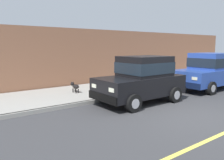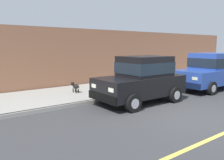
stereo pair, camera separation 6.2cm
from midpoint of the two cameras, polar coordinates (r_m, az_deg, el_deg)
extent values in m
plane|color=#38383A|center=(8.08, 17.68, -8.31)|extent=(80.00, 80.00, 0.00)
cube|color=gray|center=(10.17, 2.82, -4.08)|extent=(0.16, 64.00, 0.14)
cube|color=#99968E|center=(11.58, -2.90, -2.53)|extent=(3.60, 64.00, 0.14)
cube|color=black|center=(9.26, 6.81, -1.40)|extent=(1.75, 3.71, 0.76)
cube|color=black|center=(9.33, 8.00, 3.49)|extent=(1.53, 1.91, 0.80)
cube|color=#19232D|center=(9.34, 7.99, 3.12)|extent=(1.56, 1.95, 0.44)
cube|color=black|center=(8.17, -2.32, -4.39)|extent=(1.69, 0.21, 0.28)
cube|color=black|center=(10.62, 13.76, -1.63)|extent=(1.69, 0.21, 0.28)
cylinder|color=black|center=(7.95, 5.16, -5.81)|extent=(0.23, 0.64, 0.64)
cylinder|color=#9E9EA3|center=(7.95, 5.16, -5.81)|extent=(0.24, 0.35, 0.35)
cylinder|color=black|center=(9.25, -2.09, -3.75)|extent=(0.23, 0.64, 0.64)
cylinder|color=#9E9EA3|center=(9.25, -2.09, -3.75)|extent=(0.24, 0.35, 0.35)
cylinder|color=black|center=(9.62, 15.29, -3.57)|extent=(0.23, 0.64, 0.64)
cylinder|color=#9E9EA3|center=(9.62, 15.29, -3.57)|extent=(0.24, 0.35, 0.35)
cylinder|color=black|center=(10.72, 7.96, -2.13)|extent=(0.23, 0.64, 0.64)
cylinder|color=#9E9EA3|center=(10.72, 7.96, -2.13)|extent=(0.24, 0.35, 0.35)
cube|color=#EAEACC|center=(7.66, -0.22, -2.54)|extent=(0.28, 0.08, 0.14)
cube|color=#EAEACC|center=(8.52, -4.57, -1.45)|extent=(0.28, 0.08, 0.14)
cube|color=#28479E|center=(13.25, 23.18, 0.94)|extent=(1.82, 4.51, 0.76)
cube|color=#28479E|center=(13.27, 23.60, 4.40)|extent=(1.59, 2.11, 0.84)
cube|color=#19232D|center=(13.27, 23.58, 4.13)|extent=(1.63, 2.15, 0.46)
cube|color=#0E1837|center=(11.45, 17.56, -1.07)|extent=(1.76, 0.21, 0.28)
cylinder|color=black|center=(11.66, 23.44, -1.90)|extent=(0.22, 0.64, 0.64)
cylinder|color=#9E9EA3|center=(11.66, 23.44, -1.90)|extent=(0.24, 0.35, 0.35)
cylinder|color=black|center=(12.63, 16.36, -0.79)|extent=(0.22, 0.64, 0.64)
cylinder|color=#9E9EA3|center=(12.63, 16.36, -0.79)|extent=(0.24, 0.35, 0.35)
cylinder|color=black|center=(14.94, 22.81, 0.27)|extent=(0.22, 0.64, 0.64)
cylinder|color=#9E9EA3|center=(14.94, 22.81, 0.27)|extent=(0.24, 0.35, 0.35)
cube|color=#EAEACC|center=(11.06, 19.89, 0.36)|extent=(0.28, 0.08, 0.14)
cube|color=#EAEACC|center=(11.70, 15.34, 0.98)|extent=(0.28, 0.08, 0.14)
ellipsoid|color=black|center=(10.68, -9.29, -1.65)|extent=(0.45, 0.22, 0.20)
cylinder|color=black|center=(10.81, -9.90, -2.58)|extent=(0.05, 0.05, 0.18)
cylinder|color=black|center=(10.86, -9.35, -2.51)|extent=(0.05, 0.05, 0.18)
cylinder|color=black|center=(10.57, -9.17, -2.81)|extent=(0.05, 0.05, 0.18)
cylinder|color=black|center=(10.63, -8.61, -2.73)|extent=(0.05, 0.05, 0.18)
sphere|color=black|center=(10.92, -10.06, -0.98)|extent=(0.17, 0.17, 0.17)
ellipsoid|color=black|center=(11.00, -10.29, -1.02)|extent=(0.11, 0.07, 0.06)
cone|color=black|center=(10.87, -10.28, -0.57)|extent=(0.06, 0.06, 0.07)
cone|color=black|center=(10.92, -9.82, -0.52)|extent=(0.06, 0.06, 0.07)
cylinder|color=black|center=(10.45, -8.58, -1.53)|extent=(0.12, 0.04, 0.13)
cylinder|color=gold|center=(12.00, 9.78, -1.77)|extent=(0.24, 0.24, 0.06)
cylinder|color=gold|center=(11.95, 9.82, -0.33)|extent=(0.17, 0.17, 0.55)
sphere|color=gold|center=(11.91, 9.85, 1.17)|extent=(0.15, 0.15, 0.15)
cylinder|color=gold|center=(12.03, 9.40, -0.13)|extent=(0.10, 0.07, 0.07)
cylinder|color=gold|center=(11.87, 10.24, -0.27)|extent=(0.10, 0.07, 0.07)
cube|color=#8C5B42|center=(15.58, 5.29, 6.02)|extent=(0.50, 20.00, 3.25)
camera|label=1|loc=(0.03, -90.18, -0.03)|focal=36.51mm
camera|label=2|loc=(0.03, 89.82, 0.03)|focal=36.51mm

